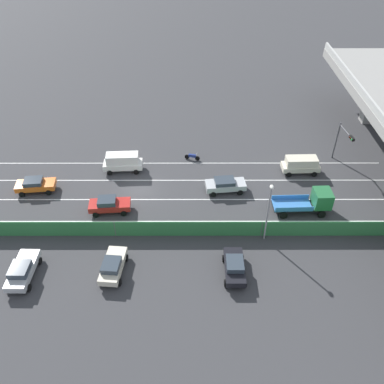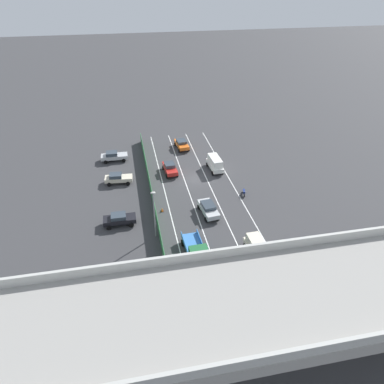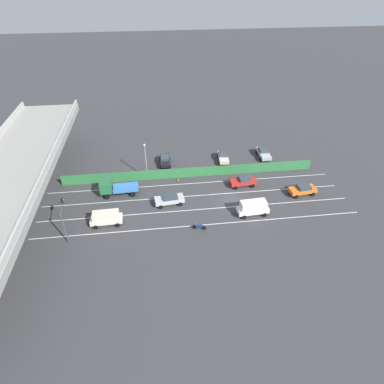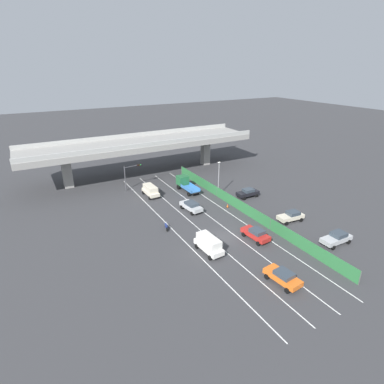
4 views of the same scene
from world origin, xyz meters
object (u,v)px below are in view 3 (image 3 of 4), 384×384
(car_taxi_orange, at_px, (303,189))
(car_sedan_red, at_px, (243,181))
(car_van_cream, at_px, (106,217))
(flatbed_truck_blue, at_px, (112,188))
(motorcycle, at_px, (199,227))
(traffic_light, at_px, (63,216))
(car_van_white, at_px, (253,207))
(parked_sedan_dark, at_px, (165,160))
(car_sedan_silver, at_px, (170,199))
(parked_wagon_silver, at_px, (263,153))
(parked_sedan_cream, at_px, (223,157))
(traffic_cone, at_px, (178,180))
(street_lamp, at_px, (146,158))

(car_taxi_orange, distance_m, car_sedan_red, 9.54)
(car_van_cream, xyz_separation_m, flatbed_truck_blue, (7.08, -0.32, 0.15))
(motorcycle, relative_size, traffic_light, 0.38)
(car_van_cream, bearing_deg, car_van_white, -91.13)
(parked_sedan_dark, bearing_deg, traffic_light, 140.94)
(motorcycle, bearing_deg, flatbed_truck_blue, 52.07)
(car_sedan_silver, xyz_separation_m, car_van_white, (-4.01, -12.02, 0.38))
(parked_wagon_silver, bearing_deg, car_van_cream, 119.81)
(car_taxi_orange, xyz_separation_m, car_van_white, (-3.98, 9.34, 0.40))
(parked_sedan_cream, relative_size, traffic_light, 0.87)
(car_van_cream, distance_m, car_taxi_orange, 30.79)
(parked_sedan_dark, bearing_deg, car_van_cream, 149.46)
(car_sedan_silver, bearing_deg, flatbed_truck_blue, 68.60)
(car_van_cream, relative_size, parked_sedan_cream, 1.04)
(car_taxi_orange, xyz_separation_m, motorcycle, (-6.31, 17.66, -0.43))
(parked_wagon_silver, bearing_deg, traffic_cone, 110.36)
(traffic_light, relative_size, street_lamp, 0.75)
(traffic_light, bearing_deg, street_lamp, -39.63)
(car_sedan_silver, relative_size, parked_sedan_dark, 1.09)
(car_sedan_silver, bearing_deg, parked_sedan_cream, -42.32)
(car_van_cream, relative_size, car_sedan_red, 1.01)
(motorcycle, relative_size, parked_sedan_cream, 0.44)
(car_sedan_silver, relative_size, street_lamp, 0.70)
(car_van_white, bearing_deg, car_taxi_orange, -66.93)
(parked_wagon_silver, bearing_deg, parked_sedan_dark, 91.35)
(motorcycle, height_order, traffic_cone, motorcycle)
(parked_sedan_cream, relative_size, traffic_cone, 7.30)
(car_van_cream, xyz_separation_m, parked_sedan_cream, (15.49, -20.06, -0.28))
(car_taxi_orange, distance_m, traffic_light, 36.08)
(car_van_white, height_order, parked_sedan_dark, car_van_white)
(car_sedan_silver, height_order, traffic_light, traffic_light)
(traffic_light, bearing_deg, car_sedan_red, -71.47)
(flatbed_truck_blue, xyz_separation_m, street_lamp, (4.14, -5.55, 2.72))
(car_sedan_red, distance_m, parked_sedan_cream, 8.59)
(traffic_light, bearing_deg, car_van_white, -86.79)
(car_van_cream, relative_size, car_sedan_silver, 0.97)
(car_van_cream, bearing_deg, traffic_cone, -48.60)
(traffic_cone, bearing_deg, street_lamp, 74.18)
(car_sedan_red, bearing_deg, car_sedan_silver, 105.53)
(parked_sedan_cream, bearing_deg, car_sedan_red, -168.89)
(car_sedan_silver, height_order, parked_sedan_dark, parked_sedan_dark)
(car_sedan_silver, xyz_separation_m, parked_sedan_cream, (11.90, -10.84, -0.01))
(car_sedan_red, xyz_separation_m, parked_sedan_cream, (8.43, 1.65, -0.02))
(parked_wagon_silver, xyz_separation_m, parked_sedan_cream, (-0.53, 7.89, -0.02))
(car_sedan_silver, bearing_deg, car_sedan_red, -74.47)
(parked_wagon_silver, xyz_separation_m, parked_sedan_dark, (-0.44, 18.77, -0.02))
(car_van_cream, relative_size, parked_wagon_silver, 0.99)
(flatbed_truck_blue, bearing_deg, parked_sedan_dark, -46.22)
(car_sedan_silver, height_order, parked_wagon_silver, parked_wagon_silver)
(car_van_cream, height_order, street_lamp, street_lamp)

